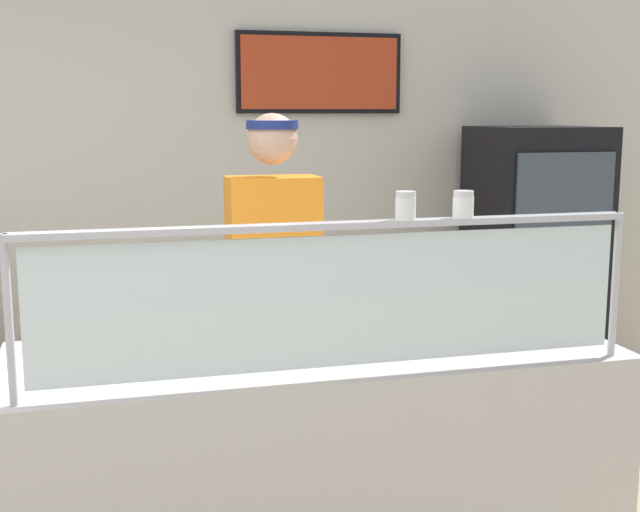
% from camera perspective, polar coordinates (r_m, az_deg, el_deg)
% --- Properties ---
extents(shop_rear_unit, '(6.51, 0.13, 2.70)m').
position_cam_1_polar(shop_rear_unit, '(4.88, -6.59, 5.03)').
color(shop_rear_unit, beige).
rests_on(shop_rear_unit, ground).
extents(serving_counter, '(2.11, 0.76, 0.95)m').
position_cam_1_polar(serving_counter, '(3.06, -0.37, -15.01)').
color(serving_counter, '#BCB7B2').
rests_on(serving_counter, ground).
extents(sneeze_guard, '(1.93, 0.06, 0.49)m').
position_cam_1_polar(sneeze_guard, '(2.52, 1.46, -1.79)').
color(sneeze_guard, '#B2B5BC').
rests_on(sneeze_guard, serving_counter).
extents(pizza_tray, '(0.43, 0.43, 0.04)m').
position_cam_1_polar(pizza_tray, '(2.98, 1.32, -5.66)').
color(pizza_tray, '#9EA0A8').
rests_on(pizza_tray, serving_counter).
extents(pizza_server, '(0.11, 0.29, 0.01)m').
position_cam_1_polar(pizza_server, '(2.95, 1.35, -5.35)').
color(pizza_server, '#ADAFB7').
rests_on(pizza_server, pizza_tray).
extents(parmesan_shaker, '(0.06, 0.06, 0.09)m').
position_cam_1_polar(parmesan_shaker, '(2.55, 5.89, 3.33)').
color(parmesan_shaker, white).
rests_on(parmesan_shaker, sneeze_guard).
extents(pepper_flake_shaker, '(0.07, 0.07, 0.08)m').
position_cam_1_polar(pepper_flake_shaker, '(2.63, 9.80, 3.40)').
color(pepper_flake_shaker, white).
rests_on(pepper_flake_shaker, sneeze_guard).
extents(worker_figure, '(0.41, 0.50, 1.76)m').
position_cam_1_polar(worker_figure, '(3.53, -3.10, -2.57)').
color(worker_figure, '#23232D').
rests_on(worker_figure, ground).
extents(drink_fridge, '(0.70, 0.62, 1.68)m').
position_cam_1_polar(drink_fridge, '(5.11, 14.44, -0.87)').
color(drink_fridge, black).
rests_on(drink_fridge, ground).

